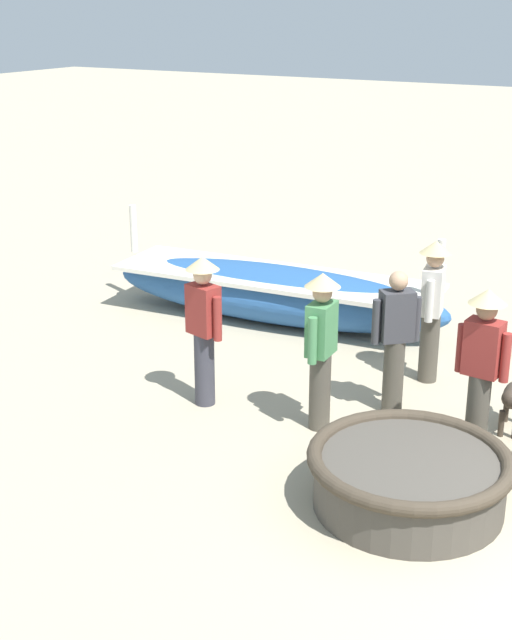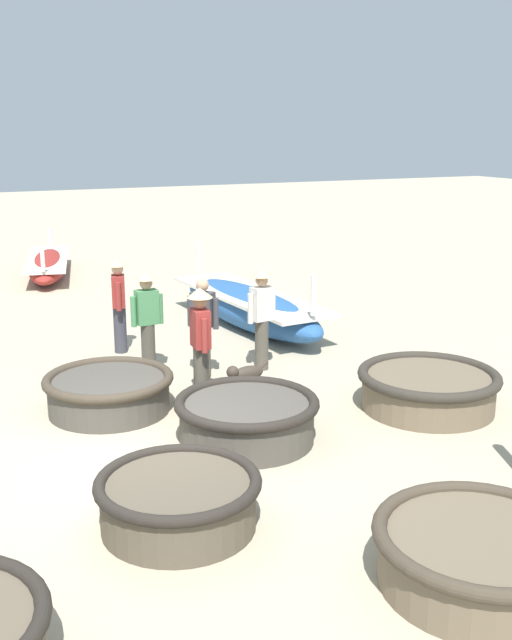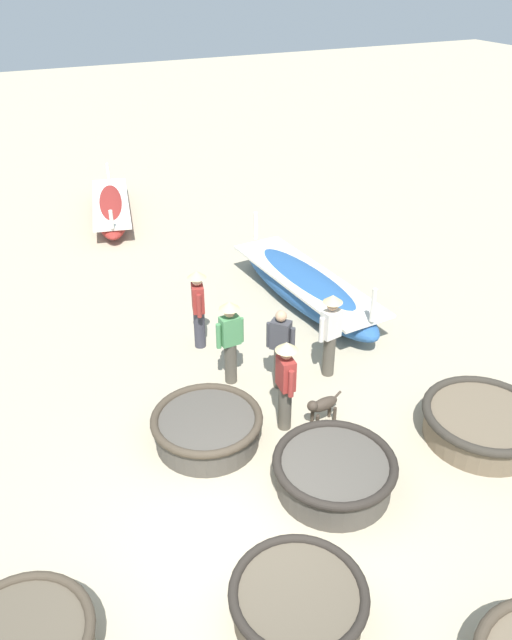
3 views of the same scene
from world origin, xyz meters
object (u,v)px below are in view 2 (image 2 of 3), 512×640
object	(u,v)px
coracle_nearest	(179,499)
long_boat_green_hull	(249,307)
fisherman_hauling	(119,299)
fisherman_with_hat	(147,315)
dog	(245,375)
fisherman_by_coracle	(203,325)
coracle_upturned	(109,391)
coracle_beside_post	(480,554)
coracle_far_right	(428,388)
coracle_weathered	(247,417)
long_boat_ochre_hull	(48,265)
fisherman_standing_right	(201,337)
fisherman_crouching	(262,312)

from	to	relation	value
coracle_nearest	long_boat_green_hull	world-z (taller)	long_boat_green_hull
fisherman_hauling	fisherman_with_hat	xyz separation A→B (m)	(0.09, -1.34, 0.00)
dog	fisherman_by_coracle	bearing A→B (deg)	97.24
coracle_upturned	fisherman_hauling	world-z (taller)	fisherman_hauling
dog	coracle_beside_post	bearing A→B (deg)	-90.63
coracle_beside_post	coracle_far_right	distance (m)	4.19
coracle_weathered	coracle_far_right	xyz separation A→B (m)	(2.74, -0.07, -0.01)
long_boat_ochre_hull	coracle_nearest	bearing A→B (deg)	-94.94
long_boat_ochre_hull	fisherman_with_hat	bearing A→B (deg)	-90.15
coracle_beside_post	dog	distance (m)	4.95
coracle_far_right	coracle_nearest	bearing A→B (deg)	-159.84
coracle_upturned	fisherman_hauling	bearing A→B (deg)	71.58
coracle_upturned	long_boat_ochre_hull	xyz separation A→B (m)	(1.01, 10.27, 0.00)
fisherman_with_hat	fisherman_standing_right	bearing A→B (deg)	-79.15
fisherman_hauling	long_boat_ochre_hull	bearing A→B (deg)	89.13
long_boat_green_hull	fisherman_crouching	world-z (taller)	fisherman_crouching
fisherman_hauling	fisherman_crouching	size ratio (longest dim) A/B	1.00
fisherman_by_coracle	long_boat_green_hull	bearing A→B (deg)	52.29
fisherman_with_hat	long_boat_green_hull	bearing A→B (deg)	36.62
fisherman_with_hat	coracle_far_right	bearing A→B (deg)	-45.72
fisherman_standing_right	fisherman_hauling	bearing A→B (deg)	97.66
fisherman_hauling	coracle_upturned	bearing A→B (deg)	-108.42
long_boat_green_hull	long_boat_ochre_hull	size ratio (longest dim) A/B	1.06
coracle_beside_post	coracle_upturned	world-z (taller)	coracle_beside_post
coracle_beside_post	coracle_weathered	size ratio (longest dim) A/B	1.02
coracle_upturned	coracle_far_right	distance (m)	4.42
coracle_nearest	fisherman_hauling	size ratio (longest dim) A/B	0.98
long_boat_ochre_hull	fisherman_with_hat	size ratio (longest dim) A/B	2.79
coracle_far_right	fisherman_hauling	xyz separation A→B (m)	(-3.14, 4.47, 0.65)
coracle_far_right	fisherman_with_hat	xyz separation A→B (m)	(-3.05, 3.13, 0.65)
fisherman_hauling	fisherman_with_hat	size ratio (longest dim) A/B	1.00
long_boat_ochre_hull	coracle_upturned	bearing A→B (deg)	-95.60
long_boat_green_hull	dog	size ratio (longest dim) A/B	7.26
coracle_far_right	fisherman_by_coracle	size ratio (longest dim) A/B	1.25
long_boat_green_hull	fisherman_crouching	size ratio (longest dim) A/B	2.97
coracle_weathered	fisherman_with_hat	distance (m)	3.15
long_boat_green_hull	fisherman_with_hat	world-z (taller)	fisherman_with_hat
fisherman_with_hat	coracle_beside_post	bearing A→B (deg)	-82.84
fisherman_by_coracle	fisherman_hauling	bearing A→B (deg)	114.20
fisherman_standing_right	fisherman_crouching	xyz separation A→B (m)	(1.42, 0.99, 0.00)
coracle_far_right	fisherman_crouching	bearing A→B (deg)	117.34
coracle_beside_post	long_boat_ochre_hull	world-z (taller)	long_boat_ochre_hull
long_boat_green_hull	coracle_weathered	bearing A→B (deg)	-114.93
coracle_far_right	long_boat_ochre_hull	size ratio (longest dim) A/B	0.42
long_boat_green_hull	fisherman_hauling	xyz separation A→B (m)	(-2.75, -0.63, 0.56)
fisherman_by_coracle	fisherman_crouching	bearing A→B (deg)	-2.92
coracle_beside_post	fisherman_with_hat	world-z (taller)	fisherman_with_hat
long_boat_ochre_hull	fisherman_crouching	bearing A→B (deg)	-79.86
coracle_beside_post	long_boat_green_hull	world-z (taller)	long_boat_green_hull
fisherman_hauling	fisherman_with_hat	distance (m)	1.34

